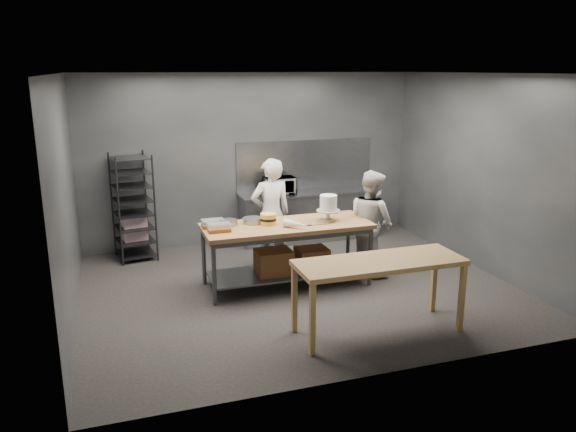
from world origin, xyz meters
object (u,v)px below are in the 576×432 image
Objects in this scene: near_counter at (380,267)px; chef_right at (371,222)px; frosted_cake_stand at (328,205)px; layer_cake at (268,219)px; speed_rack at (133,208)px; chef_behind at (271,214)px; work_table at (288,247)px; microwave at (279,186)px.

chef_right is (0.82, 1.86, -0.02)m from near_counter.
frosted_cake_stand is 1.66× the size of layer_cake.
chef_right is 7.00× the size of layer_cake.
chef_behind is (1.99, -1.18, 0.02)m from speed_rack.
chef_behind reaches higher than work_table.
near_counter is 3.69× the size of microwave.
work_table is 0.84m from frosted_cake_stand.
chef_behind reaches higher than speed_rack.
work_table is at bearing -13.11° from layer_cake.
chef_right reaches higher than frosted_cake_stand.
frosted_cake_stand reaches higher than work_table.
chef_right is at bearing -65.90° from microwave.
chef_behind reaches higher than frosted_cake_stand.
microwave is 1.43× the size of frosted_cake_stand.
work_table is 0.51m from layer_cake.
speed_rack reaches higher than layer_cake.
chef_right is at bearing 1.45° from layer_cake.
work_table is 1.20× the size of near_counter.
speed_rack is at bearing -34.34° from chef_behind.
near_counter is (0.54, -1.76, 0.24)m from work_table.
microwave is at bearing 9.31° from chef_right.
layer_cake is at bearing 76.66° from chef_right.
microwave is at bearing 68.22° from layer_cake.
chef_behind is at bearing -30.62° from speed_rack.
frosted_cake_stand is at bearing -87.13° from microwave.
work_table is 1.37× the size of chef_behind.
chef_behind is (-0.57, 2.51, 0.06)m from near_counter.
near_counter is 2.58m from chef_behind.
near_counter is at bearing 141.51° from chef_right.
chef_right is 0.84m from frosted_cake_stand.
work_table is at bearing 179.02° from frosted_cake_stand.
work_table is 6.32× the size of frosted_cake_stand.
frosted_cake_stand is at bearing 87.89° from near_counter.
speed_rack is at bearing 46.80° from chef_right.
chef_right is at bearing 8.72° from frosted_cake_stand.
work_table is 1.86m from near_counter.
layer_cake is at bearing 114.16° from near_counter.
microwave is at bearing 90.56° from near_counter.
chef_behind reaches higher than near_counter.
speed_rack is (-2.57, 3.69, 0.04)m from near_counter.
layer_cake is (-0.88, 0.07, -0.16)m from frosted_cake_stand.
near_counter is at bearing -89.44° from microwave.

